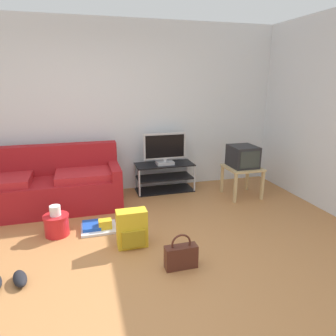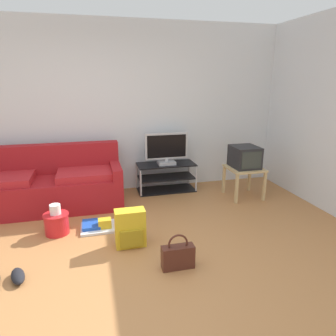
{
  "view_description": "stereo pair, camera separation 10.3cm",
  "coord_description": "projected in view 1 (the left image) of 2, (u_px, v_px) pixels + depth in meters",
  "views": [
    {
      "loc": [
        -0.26,
        -2.6,
        1.81
      ],
      "look_at": [
        0.78,
        1.09,
        0.7
      ],
      "focal_mm": 32.99,
      "sensor_mm": 36.0,
      "label": 1
    },
    {
      "loc": [
        -0.16,
        -2.63,
        1.81
      ],
      "look_at": [
        0.78,
        1.09,
        0.7
      ],
      "focal_mm": 32.99,
      "sensor_mm": 36.0,
      "label": 2
    }
  ],
  "objects": [
    {
      "name": "tv_stand",
      "position": [
        164.0,
        177.0,
        5.16
      ],
      "size": [
        0.95,
        0.43,
        0.46
      ],
      "color": "black",
      "rests_on": "ground_plane"
    },
    {
      "name": "handbag",
      "position": [
        181.0,
        256.0,
        3.05
      ],
      "size": [
        0.32,
        0.12,
        0.37
      ],
      "rotation": [
        0.0,
        0.0,
        0.25
      ],
      "color": "#4C2319",
      "rests_on": "ground_plane"
    },
    {
      "name": "floor_tray",
      "position": [
        98.0,
        227.0,
        3.85
      ],
      "size": [
        0.43,
        0.36,
        0.14
      ],
      "color": "silver",
      "rests_on": "ground_plane"
    },
    {
      "name": "cleaning_bucket",
      "position": [
        56.0,
        223.0,
        3.69
      ],
      "size": [
        0.3,
        0.3,
        0.38
      ],
      "color": "red",
      "rests_on": "ground_plane"
    },
    {
      "name": "sneakers_pair",
      "position": [
        7.0,
        280.0,
        2.81
      ],
      "size": [
        0.4,
        0.29,
        0.09
      ],
      "color": "black",
      "rests_on": "ground_plane"
    },
    {
      "name": "side_table",
      "position": [
        242.0,
        172.0,
        4.87
      ],
      "size": [
        0.52,
        0.52,
        0.48
      ],
      "color": "tan",
      "rests_on": "ground_plane"
    },
    {
      "name": "backpack",
      "position": [
        132.0,
        229.0,
        3.42
      ],
      "size": [
        0.33,
        0.24,
        0.43
      ],
      "rotation": [
        0.0,
        0.0,
        -0.26
      ],
      "color": "gold",
      "rests_on": "ground_plane"
    },
    {
      "name": "couch",
      "position": [
        45.0,
        187.0,
        4.41
      ],
      "size": [
        2.11,
        0.81,
        0.88
      ],
      "color": "maroon",
      "rests_on": "ground_plane"
    },
    {
      "name": "crt_tv",
      "position": [
        243.0,
        156.0,
        4.82
      ],
      "size": [
        0.39,
        0.44,
        0.33
      ],
      "color": "#232326",
      "rests_on": "side_table"
    },
    {
      "name": "wall_back",
      "position": [
        97.0,
        109.0,
        4.87
      ],
      "size": [
        9.0,
        0.1,
        2.7
      ],
      "primitive_type": "cube",
      "color": "silver",
      "rests_on": "ground_plane"
    },
    {
      "name": "flat_tv",
      "position": [
        165.0,
        149.0,
        5.0
      ],
      "size": [
        0.7,
        0.22,
        0.52
      ],
      "color": "#B2B2B7",
      "rests_on": "tv_stand"
    },
    {
      "name": "ground_plane",
      "position": [
        121.0,
        275.0,
        2.98
      ],
      "size": [
        9.0,
        9.8,
        0.02
      ],
      "primitive_type": "cube",
      "color": "#B27542"
    },
    {
      "name": "wall_right",
      "position": [
        334.0,
        114.0,
        4.17
      ],
      "size": [
        0.1,
        3.6,
        2.7
      ],
      "primitive_type": "cube",
      "color": "silver",
      "rests_on": "ground_plane"
    }
  ]
}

